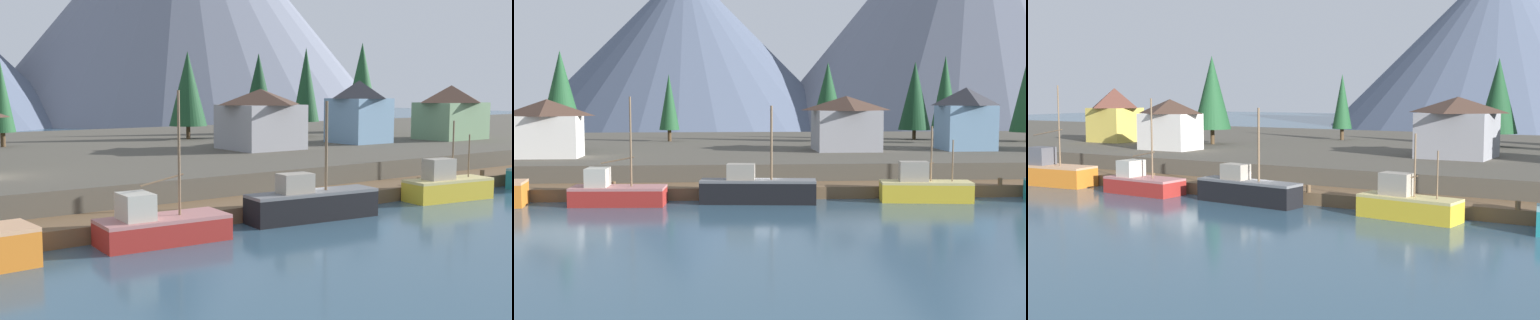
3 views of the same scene
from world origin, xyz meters
The scene contains 14 objects.
ground_plane centered at (0.00, 20.00, -0.50)m, with size 400.00×400.00×1.00m, color #335166.
dock centered at (0.00, 1.99, 0.50)m, with size 80.00×4.00×1.60m.
shoreline_bank centered at (0.00, 32.00, 1.25)m, with size 400.00×56.00×2.50m, color #4C473D.
fishing_boat_red centered at (-11.53, -1.79, 0.95)m, with size 7.36×3.31×8.39m.
fishing_boat_black centered at (-0.56, -1.67, 1.09)m, with size 9.28×3.13×7.69m.
fishing_boat_yellow centered at (12.89, -1.77, 1.07)m, with size 7.44×3.30×6.06m.
house_green centered at (36.77, 16.84, 5.78)m, with size 7.90×5.92×6.43m.
house_grey centered at (10.45, 19.33, 5.55)m, with size 7.15×7.07×5.99m.
house_blue centered at (23.94, 19.29, 6.04)m, with size 5.71×5.83×6.94m.
conifer_near_left centered at (-10.06, 36.47, 7.69)m, with size 2.67×2.67×8.91m.
conifer_near_right centered at (23.56, 38.00, 8.54)m, with size 4.44×4.44×10.74m.
conifer_mid_left centered at (25.12, 29.97, 8.99)m, with size 3.35×3.35×11.12m.
conifer_mid_right centered at (10.90, 34.79, 8.51)m, with size 4.54×4.54×10.45m.
conifer_back_right centered at (37.35, 32.54, 9.34)m, with size 4.82×4.82×12.41m.
Camera 1 is at (-27.64, -33.76, 8.44)m, focal length 45.92 mm.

